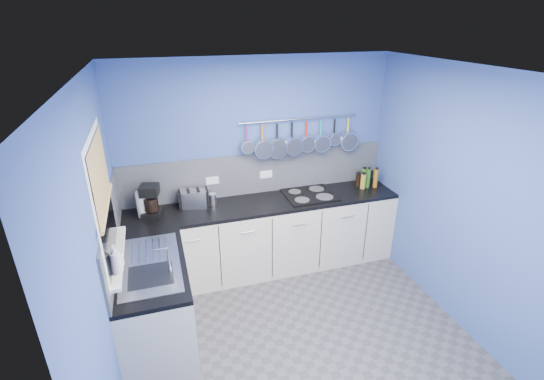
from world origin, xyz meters
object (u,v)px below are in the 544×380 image
coffee_maker (151,201)px  toaster (194,199)px  canister (212,199)px  soap_bottle_b (117,258)px  hob (309,195)px  paper_towel (143,204)px  soap_bottle_a (115,259)px

coffee_maker → toaster: bearing=26.5°
coffee_maker → canister: 0.68m
soap_bottle_b → toaster: size_ratio=0.57×
coffee_maker → hob: 1.83m
toaster → hob: 1.37m
paper_towel → toaster: paper_towel is taller
coffee_maker → canister: size_ratio=2.64×
toaster → coffee_maker: bearing=-152.7°
canister → hob: size_ratio=0.22×
paper_towel → canister: size_ratio=2.16×
soap_bottle_a → paper_towel: (0.19, 1.22, -0.13)m
soap_bottle_a → coffee_maker: 1.23m
soap_bottle_b → canister: (0.94, 1.22, -0.17)m
paper_towel → canister: paper_towel is taller
toaster → paper_towel: bearing=-156.8°
soap_bottle_a → hob: soap_bottle_a is taller
soap_bottle_b → hob: (2.10, 1.12, -0.23)m
soap_bottle_b → toaster: bearing=59.0°
soap_bottle_a → toaster: 1.50m
coffee_maker → canister: bearing=22.1°
paper_towel → canister: 0.76m
soap_bottle_b → coffee_maker: bearing=76.1°
toaster → hob: toaster is taller
soap_bottle_a → paper_towel: 1.24m
soap_bottle_b → paper_towel: (0.19, 1.15, -0.09)m
soap_bottle_b → canister: bearing=52.2°
soap_bottle_a → paper_towel: soap_bottle_a is taller
paper_towel → canister: bearing=5.3°
paper_towel → hob: (1.91, -0.03, -0.14)m
canister → coffee_maker: bearing=-172.2°
soap_bottle_b → coffee_maker: coffee_maker is taller
soap_bottle_a → toaster: (0.74, 1.29, -0.17)m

